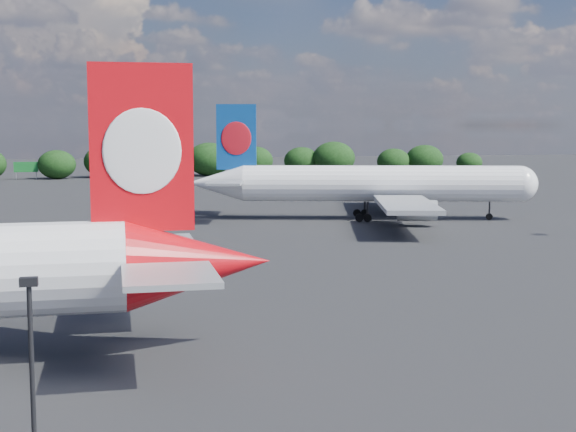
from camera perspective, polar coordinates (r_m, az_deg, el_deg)
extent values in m
plane|color=black|center=(98.98, -14.95, -1.75)|extent=(500.00, 500.00, 0.00)
cone|color=red|center=(48.86, -6.33, -3.36)|extent=(8.79, 5.53, 5.47)
cube|color=red|center=(47.94, -10.35, 4.80)|extent=(6.02, 0.59, 9.85)
ellipsoid|color=white|center=(47.62, -10.34, 4.56)|extent=(4.60, 0.25, 5.03)
ellipsoid|color=white|center=(48.27, -10.36, 4.58)|extent=(4.60, 0.25, 5.03)
cube|color=#999BA0|center=(42.70, -8.42, -4.22)|extent=(4.97, 6.60, 0.33)
cube|color=#999BA0|center=(54.55, -9.28, -1.91)|extent=(4.97, 6.60, 0.33)
cylinder|color=white|center=(118.18, 6.62, 2.31)|extent=(40.38, 14.65, 5.30)
sphere|color=white|center=(121.54, 16.13, 2.21)|extent=(6.40, 6.40, 5.30)
cone|color=white|center=(118.64, -5.20, 2.34)|extent=(9.49, 7.15, 5.30)
cube|color=navy|center=(118.01, -3.69, 5.63)|extent=(5.79, 1.89, 9.54)
ellipsoid|color=red|center=(117.69, -3.71, 5.53)|extent=(4.38, 1.26, 4.87)
ellipsoid|color=red|center=(118.33, -3.68, 5.54)|extent=(4.38, 1.26, 4.87)
cube|color=#999BA0|center=(112.59, -4.49, 2.34)|extent=(6.13, 7.30, 0.32)
cube|color=#999BA0|center=(124.16, -3.90, 2.73)|extent=(6.13, 7.30, 0.32)
cube|color=#999BA0|center=(104.87, 8.39, 0.83)|extent=(11.70, 22.22, 0.58)
cube|color=#999BA0|center=(132.18, 7.03, 2.00)|extent=(11.70, 22.22, 0.58)
cylinder|color=#999BA0|center=(110.50, 9.16, 0.38)|extent=(5.82, 4.03, 2.86)
cube|color=#999BA0|center=(110.43, 9.17, 0.77)|extent=(2.34, 0.86, 1.27)
cylinder|color=#999BA0|center=(127.25, 8.19, 1.19)|extent=(5.82, 4.03, 2.86)
cube|color=#999BA0|center=(127.19, 8.19, 1.52)|extent=(2.34, 0.86, 1.27)
cylinder|color=black|center=(115.19, 5.68, 0.36)|extent=(0.36, 0.36, 2.65)
cylinder|color=black|center=(115.30, 5.68, -0.14)|extent=(1.25, 0.74, 1.17)
cylinder|color=black|center=(115.23, 5.10, -0.13)|extent=(1.25, 0.74, 1.17)
cylinder|color=black|center=(121.50, 5.48, 0.68)|extent=(0.36, 0.36, 2.65)
cylinder|color=black|center=(121.61, 5.47, 0.21)|extent=(1.25, 0.74, 1.17)
cylinder|color=black|center=(121.54, 4.93, 0.21)|extent=(1.25, 0.74, 1.17)
cylinder|color=black|center=(120.88, 14.13, 0.46)|extent=(0.31, 0.31, 2.65)
cylinder|color=black|center=(121.00, 14.12, -0.04)|extent=(1.01, 0.59, 0.95)
cylinder|color=black|center=(27.22, -17.62, -13.96)|extent=(0.16, 0.16, 8.83)
cube|color=black|center=(26.00, -17.96, -4.47)|extent=(0.55, 0.30, 0.28)
cube|color=#135F22|center=(215.42, -18.14, 3.33)|extent=(6.00, 0.30, 2.60)
cylinder|color=gray|center=(215.82, -18.78, 2.73)|extent=(0.20, 0.20, 2.00)
cylinder|color=gray|center=(215.28, -17.46, 2.77)|extent=(0.20, 0.20, 2.00)
cube|color=yellow|center=(220.18, -10.18, 3.82)|extent=(5.00, 0.30, 3.00)
cylinder|color=gray|center=(220.32, -10.17, 3.10)|extent=(0.30, 0.30, 2.50)
ellipsoid|color=black|center=(215.29, -16.12, 3.54)|extent=(9.71, 8.22, 7.47)
ellipsoid|color=black|center=(217.92, -12.87, 3.81)|extent=(11.16, 9.45, 8.59)
ellipsoid|color=black|center=(220.29, -9.87, 3.81)|extent=(10.19, 8.62, 7.84)
ellipsoid|color=black|center=(220.22, -5.64, 4.04)|extent=(11.87, 10.05, 9.13)
ellipsoid|color=black|center=(224.45, -2.38, 3.96)|extent=(10.34, 8.75, 7.96)
ellipsoid|color=black|center=(226.36, 0.97, 3.95)|extent=(10.04, 8.49, 7.72)
ellipsoid|color=black|center=(225.30, 3.28, 4.13)|extent=(12.07, 10.22, 9.29)
ellipsoid|color=black|center=(228.47, 7.52, 3.87)|extent=(9.50, 8.04, 7.31)
ellipsoid|color=black|center=(230.94, 9.69, 3.99)|extent=(10.81, 9.14, 8.31)
ellipsoid|color=black|center=(240.11, 12.77, 3.72)|extent=(7.69, 6.51, 5.92)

